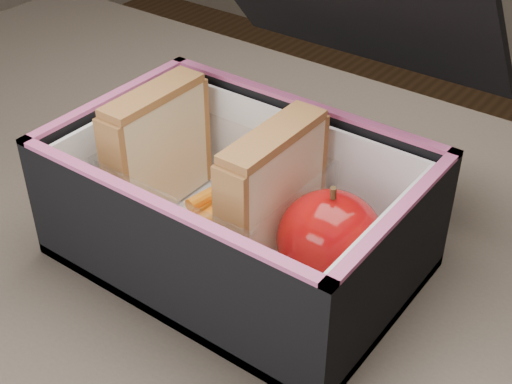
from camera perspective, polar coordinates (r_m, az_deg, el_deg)
kitchen_table at (r=0.63m, az=-4.84°, el=-13.12°), size 1.20×0.80×0.75m
lunch_bag at (r=0.55m, az=-1.13°, el=-0.34°), size 0.27×0.30×0.24m
plastic_tub at (r=0.58m, az=-3.44°, el=-0.23°), size 0.16×0.12×0.07m
sandwich_left at (r=0.60m, az=-7.88°, el=3.46°), size 0.03×0.10×0.11m
sandwich_right at (r=0.54m, az=1.35°, el=-0.28°), size 0.03×0.10×0.11m
carrot_sticks at (r=0.59m, az=-2.69°, el=-1.38°), size 0.05×0.16×0.03m
paper_napkin at (r=0.55m, az=5.35°, el=-6.80°), size 0.08×0.08×0.01m
red_apple at (r=0.52m, az=5.93°, el=-3.76°), size 0.09×0.09×0.08m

